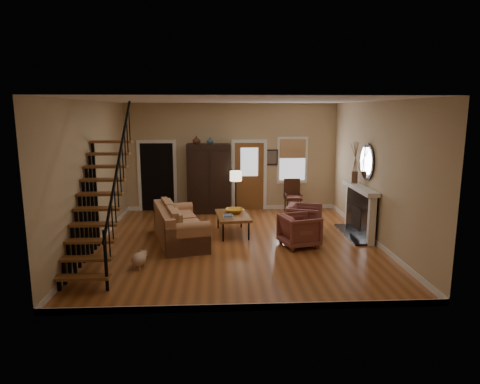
{
  "coord_description": "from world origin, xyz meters",
  "views": [
    {
      "loc": [
        -0.43,
        -9.69,
        3.09
      ],
      "look_at": [
        0.1,
        0.4,
        1.15
      ],
      "focal_mm": 32.0,
      "sensor_mm": 36.0,
      "label": 1
    }
  ],
  "objects_px": {
    "coffee_table": "(233,224)",
    "side_chair": "(293,196)",
    "sofa": "(180,225)",
    "armchair_left": "(299,230)",
    "armchair_right": "(304,220)",
    "floor_lamp": "(236,196)",
    "armoire": "(209,178)"
  },
  "relations": [
    {
      "from": "armoire",
      "to": "armchair_right",
      "type": "distance_m",
      "value": 3.59
    },
    {
      "from": "floor_lamp",
      "to": "armoire",
      "type": "bearing_deg",
      "value": 123.86
    },
    {
      "from": "coffee_table",
      "to": "armchair_right",
      "type": "height_order",
      "value": "armchair_right"
    },
    {
      "from": "floor_lamp",
      "to": "side_chair",
      "type": "distance_m",
      "value": 2.03
    },
    {
      "from": "coffee_table",
      "to": "armchair_left",
      "type": "xyz_separation_m",
      "value": [
        1.5,
        -1.06,
        0.12
      ]
    },
    {
      "from": "coffee_table",
      "to": "sofa",
      "type": "bearing_deg",
      "value": -153.99
    },
    {
      "from": "armchair_right",
      "to": "armoire",
      "type": "bearing_deg",
      "value": 62.71
    },
    {
      "from": "sofa",
      "to": "side_chair",
      "type": "height_order",
      "value": "side_chair"
    },
    {
      "from": "sofa",
      "to": "armoire",
      "type": "bearing_deg",
      "value": 63.82
    },
    {
      "from": "coffee_table",
      "to": "armchair_left",
      "type": "bearing_deg",
      "value": -35.18
    },
    {
      "from": "sofa",
      "to": "armchair_right",
      "type": "distance_m",
      "value": 3.09
    },
    {
      "from": "armoire",
      "to": "armchair_right",
      "type": "height_order",
      "value": "armoire"
    },
    {
      "from": "armchair_right",
      "to": "side_chair",
      "type": "distance_m",
      "value": 2.37
    },
    {
      "from": "armchair_right",
      "to": "floor_lamp",
      "type": "distance_m",
      "value": 2.2
    },
    {
      "from": "sofa",
      "to": "armchair_right",
      "type": "height_order",
      "value": "sofa"
    },
    {
      "from": "floor_lamp",
      "to": "side_chair",
      "type": "xyz_separation_m",
      "value": [
        1.78,
        0.95,
        -0.21
      ]
    },
    {
      "from": "coffee_table",
      "to": "armchair_right",
      "type": "relative_size",
      "value": 1.58
    },
    {
      "from": "armoire",
      "to": "armchair_right",
      "type": "relative_size",
      "value": 2.49
    },
    {
      "from": "armoire",
      "to": "armchair_left",
      "type": "xyz_separation_m",
      "value": [
        2.13,
        -3.45,
        -0.68
      ]
    },
    {
      "from": "sofa",
      "to": "armchair_left",
      "type": "bearing_deg",
      "value": -23.3
    },
    {
      "from": "armoire",
      "to": "sofa",
      "type": "distance_m",
      "value": 3.15
    },
    {
      "from": "armoire",
      "to": "armchair_left",
      "type": "bearing_deg",
      "value": -58.3
    },
    {
      "from": "armchair_right",
      "to": "side_chair",
      "type": "xyz_separation_m",
      "value": [
        0.13,
        2.36,
        0.13
      ]
    },
    {
      "from": "armchair_right",
      "to": "side_chair",
      "type": "height_order",
      "value": "side_chair"
    },
    {
      "from": "armchair_left",
      "to": "floor_lamp",
      "type": "bearing_deg",
      "value": 14.82
    },
    {
      "from": "armoire",
      "to": "side_chair",
      "type": "height_order",
      "value": "armoire"
    },
    {
      "from": "armoire",
      "to": "side_chair",
      "type": "distance_m",
      "value": 2.61
    },
    {
      "from": "side_chair",
      "to": "armchair_right",
      "type": "bearing_deg",
      "value": -93.12
    },
    {
      "from": "armoire",
      "to": "sofa",
      "type": "xyz_separation_m",
      "value": [
        -0.63,
        -3.02,
        -0.63
      ]
    },
    {
      "from": "armoire",
      "to": "coffee_table",
      "type": "relative_size",
      "value": 1.58
    },
    {
      "from": "armoire",
      "to": "coffee_table",
      "type": "xyz_separation_m",
      "value": [
        0.63,
        -2.4,
        -0.79
      ]
    },
    {
      "from": "coffee_table",
      "to": "side_chair",
      "type": "height_order",
      "value": "side_chair"
    }
  ]
}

